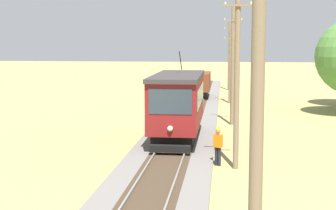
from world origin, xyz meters
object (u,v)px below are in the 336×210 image
Objects in this scene: red_tram at (178,103)px; utility_pole_far at (230,66)px; freight_car at (198,83)px; utility_pole_foreground at (257,131)px; utility_pole_distant at (229,55)px; utility_pole_near_tram at (237,75)px; track_worker at (218,144)px; utility_pole_mid at (232,65)px.

utility_pole_far is (3.11, 18.25, 1.25)m from red_tram.
freight_car is 0.78× the size of utility_pole_far.
utility_pole_foreground is 0.99× the size of utility_pole_distant.
freight_car is 10.44m from utility_pole_distant.
utility_pole_near_tram is 23.80m from utility_pole_far.
freight_car is at bearing 138.15° from utility_pole_far.
red_tram is 1.07× the size of utility_pole_foreground.
utility_pole_foreground reaches higher than freight_car.
freight_car is 4.59m from utility_pole_far.
track_worker is (-0.80, -23.51, -2.46)m from utility_pole_far.
red_tram is at bearing -89.99° from freight_car.
utility_pole_mid is at bearing -90.00° from utility_pole_distant.
utility_pole_foreground is at bearing -90.00° from utility_pole_distant.
red_tram is 19.32m from utility_pole_foreground.
track_worker is at bearing -84.96° from freight_car.
utility_pole_far is (0.00, 37.22, -0.63)m from utility_pole_foreground.
red_tram is at bearing -99.67° from utility_pole_far.
utility_pole_far is 0.83× the size of utility_pole_distant.
utility_pole_distant reaches higher than utility_pole_foreground.
utility_pole_mid is at bearing -154.50° from track_worker.
red_tram reaches higher than track_worker.
red_tram is 1.28× the size of utility_pole_far.
freight_car is 0.65× the size of utility_pole_foreground.
utility_pole_distant is (3.11, 9.63, 2.58)m from freight_car.
utility_pole_foreground is 13.44m from utility_pole_near_tram.
utility_pole_distant is (0.00, 49.64, 0.06)m from utility_pole_foreground.
utility_pole_near_tram is at bearing -90.00° from utility_pole_far.
red_tram is at bearing -95.79° from utility_pole_distant.
red_tram is 6.66m from utility_pole_near_tram.
track_worker is (-0.80, -11.53, -3.10)m from utility_pole_mid.
freight_car is 26.89m from utility_pole_near_tram.
utility_pole_mid is at bearing -78.09° from freight_car.
utility_pole_distant is at bearing -151.82° from track_worker.
red_tram is at bearing 99.31° from utility_pole_foreground.
utility_pole_mid reaches higher than track_worker.
utility_pole_mid is 11.97m from track_worker.
utility_pole_far is at bearing -41.85° from freight_car.
utility_pole_far reaches higher than track_worker.
utility_pole_near_tram is 1.02× the size of utility_pole_mid.
red_tram is at bearing 119.31° from utility_pole_near_tram.
freight_car is 15.30m from utility_pole_mid.
freight_car is at bearing -145.51° from track_worker.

